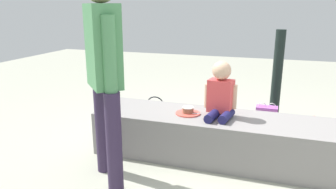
{
  "coord_description": "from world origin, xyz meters",
  "views": [
    {
      "loc": [
        0.27,
        -2.64,
        1.32
      ],
      "look_at": [
        -0.5,
        -0.31,
        0.64
      ],
      "focal_mm": 34.19,
      "sensor_mm": 36.0,
      "label": 1
    }
  ],
  "objects_px": {
    "water_bottle_near_gift": "(213,120)",
    "cake_plate": "(188,112)",
    "adult_standing": "(104,60)",
    "handbag_black_leather": "(156,116)",
    "child_seated": "(221,93)",
    "party_cup_red": "(314,121)",
    "gift_bag": "(266,121)"
  },
  "relations": [
    {
      "from": "water_bottle_near_gift",
      "to": "cake_plate",
      "type": "bearing_deg",
      "value": -97.95
    },
    {
      "from": "adult_standing",
      "to": "handbag_black_leather",
      "type": "relative_size",
      "value": 4.37
    },
    {
      "from": "handbag_black_leather",
      "to": "adult_standing",
      "type": "bearing_deg",
      "value": -87.12
    },
    {
      "from": "cake_plate",
      "to": "adult_standing",
      "type": "bearing_deg",
      "value": -125.69
    },
    {
      "from": "child_seated",
      "to": "cake_plate",
      "type": "distance_m",
      "value": 0.34
    },
    {
      "from": "water_bottle_near_gift",
      "to": "party_cup_red",
      "type": "height_order",
      "value": "water_bottle_near_gift"
    },
    {
      "from": "child_seated",
      "to": "party_cup_red",
      "type": "xyz_separation_m",
      "value": [
        0.9,
        1.13,
        -0.55
      ]
    },
    {
      "from": "child_seated",
      "to": "party_cup_red",
      "type": "height_order",
      "value": "child_seated"
    },
    {
      "from": "adult_standing",
      "to": "gift_bag",
      "type": "bearing_deg",
      "value": 49.1
    },
    {
      "from": "adult_standing",
      "to": "gift_bag",
      "type": "xyz_separation_m",
      "value": [
        1.12,
        1.29,
        -0.79
      ]
    },
    {
      "from": "child_seated",
      "to": "gift_bag",
      "type": "distance_m",
      "value": 0.86
    },
    {
      "from": "child_seated",
      "to": "gift_bag",
      "type": "relative_size",
      "value": 1.31
    },
    {
      "from": "water_bottle_near_gift",
      "to": "handbag_black_leather",
      "type": "xyz_separation_m",
      "value": [
        -0.62,
        -0.19,
        0.04
      ]
    },
    {
      "from": "gift_bag",
      "to": "handbag_black_leather",
      "type": "xyz_separation_m",
      "value": [
        -1.18,
        -0.12,
        -0.03
      ]
    },
    {
      "from": "party_cup_red",
      "to": "handbag_black_leather",
      "type": "xyz_separation_m",
      "value": [
        -1.7,
        -0.62,
        0.08
      ]
    },
    {
      "from": "child_seated",
      "to": "party_cup_red",
      "type": "relative_size",
      "value": 4.53
    },
    {
      "from": "water_bottle_near_gift",
      "to": "adult_standing",
      "type": "bearing_deg",
      "value": -112.2
    },
    {
      "from": "adult_standing",
      "to": "party_cup_red",
      "type": "distance_m",
      "value": 2.59
    },
    {
      "from": "cake_plate",
      "to": "gift_bag",
      "type": "height_order",
      "value": "cake_plate"
    },
    {
      "from": "party_cup_red",
      "to": "handbag_black_leather",
      "type": "distance_m",
      "value": 1.81
    },
    {
      "from": "cake_plate",
      "to": "handbag_black_leather",
      "type": "height_order",
      "value": "cake_plate"
    },
    {
      "from": "party_cup_red",
      "to": "handbag_black_leather",
      "type": "relative_size",
      "value": 0.3
    },
    {
      "from": "cake_plate",
      "to": "water_bottle_near_gift",
      "type": "distance_m",
      "value": 0.81
    },
    {
      "from": "gift_bag",
      "to": "water_bottle_near_gift",
      "type": "relative_size",
      "value": 1.83
    },
    {
      "from": "cake_plate",
      "to": "party_cup_red",
      "type": "xyz_separation_m",
      "value": [
        1.18,
        1.16,
        -0.36
      ]
    },
    {
      "from": "adult_standing",
      "to": "cake_plate",
      "type": "distance_m",
      "value": 0.95
    },
    {
      "from": "adult_standing",
      "to": "water_bottle_near_gift",
      "type": "height_order",
      "value": "adult_standing"
    },
    {
      "from": "child_seated",
      "to": "adult_standing",
      "type": "bearing_deg",
      "value": -137.97
    },
    {
      "from": "cake_plate",
      "to": "handbag_black_leather",
      "type": "xyz_separation_m",
      "value": [
        -0.52,
        0.54,
        -0.28
      ]
    },
    {
      "from": "adult_standing",
      "to": "cake_plate",
      "type": "xyz_separation_m",
      "value": [
        0.46,
        0.64,
        -0.54
      ]
    },
    {
      "from": "adult_standing",
      "to": "handbag_black_leather",
      "type": "height_order",
      "value": "adult_standing"
    },
    {
      "from": "gift_bag",
      "to": "adult_standing",
      "type": "bearing_deg",
      "value": -130.9
    }
  ]
}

